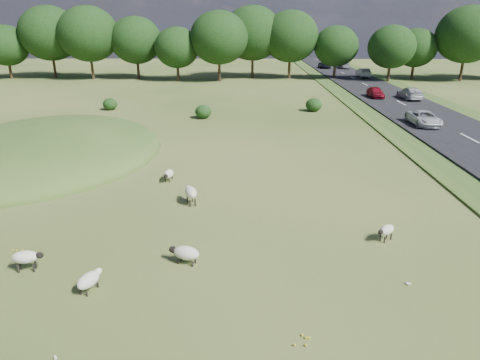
# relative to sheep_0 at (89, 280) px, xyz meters

# --- Properties ---
(ground) EXTENTS (160.00, 160.00, 0.00)m
(ground) POSITION_rel_sheep_0_xyz_m (3.09, 24.57, -0.43)
(ground) COLOR #2E5019
(ground) RESTS_ON ground
(mound) EXTENTS (16.00, 20.00, 4.00)m
(mound) POSITION_rel_sheep_0_xyz_m (-8.91, 16.57, -0.43)
(mound) COLOR #33561E
(mound) RESTS_ON ground
(road) EXTENTS (8.00, 150.00, 0.25)m
(road) POSITION_rel_sheep_0_xyz_m (23.09, 34.57, -0.31)
(road) COLOR black
(road) RESTS_ON ground
(treeline) EXTENTS (96.28, 14.66, 11.70)m
(treeline) POSITION_rel_sheep_0_xyz_m (2.04, 60.00, 6.13)
(treeline) COLOR black
(treeline) RESTS_ON ground
(shrubs) EXTENTS (23.42, 5.81, 1.40)m
(shrubs) POSITION_rel_sheep_0_xyz_m (2.68, 31.53, 0.23)
(shrubs) COLOR black
(shrubs) RESTS_ON ground
(sheep_0) EXTENTS (0.83, 1.24, 0.69)m
(sheep_0) POSITION_rel_sheep_0_xyz_m (0.00, 0.00, 0.00)
(sheep_0) COLOR beige
(sheep_0) RESTS_ON ground
(sheep_1) EXTENTS (0.89, 1.34, 0.93)m
(sheep_1) POSITION_rel_sheep_0_xyz_m (2.59, 7.65, 0.22)
(sheep_1) COLOR beige
(sheep_1) RESTS_ON ground
(sheep_2) EXTENTS (0.97, 0.88, 0.72)m
(sheep_2) POSITION_rel_sheep_0_xyz_m (11.40, 3.83, 0.07)
(sheep_2) COLOR beige
(sheep_2) RESTS_ON ground
(sheep_3) EXTENTS (0.62, 1.19, 0.67)m
(sheep_3) POSITION_rel_sheep_0_xyz_m (0.82, 11.10, -0.01)
(sheep_3) COLOR beige
(sheep_3) RESTS_ON ground
(sheep_4) EXTENTS (1.33, 0.86, 0.73)m
(sheep_4) POSITION_rel_sheep_0_xyz_m (3.10, 1.84, 0.03)
(sheep_4) COLOR beige
(sheep_4) RESTS_ON ground
(sheep_5) EXTENTS (1.18, 0.63, 0.83)m
(sheep_5) POSITION_rel_sheep_0_xyz_m (-2.77, 1.22, 0.14)
(sheep_5) COLOR beige
(sheep_5) RESTS_ON ground
(car_0) EXTENTS (1.58, 4.53, 1.49)m
(car_0) POSITION_rel_sheep_0_xyz_m (24.99, 61.36, 0.56)
(car_0) COLOR #9B9EA2
(car_0) RESTS_ON road
(car_1) EXTENTS (2.04, 4.42, 1.23)m
(car_1) POSITION_rel_sheep_0_xyz_m (21.19, 77.28, 0.43)
(car_1) COLOR black
(car_1) RESTS_ON road
(car_3) EXTENTS (2.06, 4.46, 1.24)m
(car_3) POSITION_rel_sheep_0_xyz_m (21.19, 25.21, 0.44)
(car_3) COLOR silver
(car_3) RESTS_ON road
(car_4) EXTENTS (1.84, 4.52, 1.31)m
(car_4) POSITION_rel_sheep_0_xyz_m (24.99, 76.70, 0.47)
(car_4) COLOR #A6A9AE
(car_4) RESTS_ON road
(car_5) EXTENTS (1.95, 4.80, 1.39)m
(car_5) POSITION_rel_sheep_0_xyz_m (24.99, 39.32, 0.51)
(car_5) COLOR silver
(car_5) RESTS_ON road
(car_7) EXTENTS (1.51, 3.76, 1.28)m
(car_7) POSITION_rel_sheep_0_xyz_m (21.19, 40.44, 0.46)
(car_7) COLOR maroon
(car_7) RESTS_ON road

